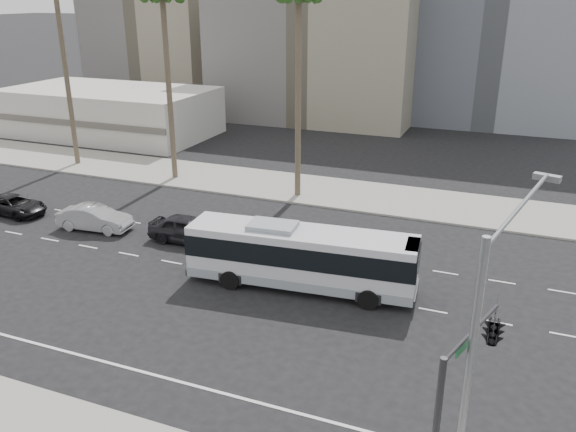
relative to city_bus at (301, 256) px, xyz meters
The scene contains 12 objects.
ground 2.73m from the city_bus, behind, with size 700.00×700.00×0.00m, color black.
sidewalk_north 15.75m from the city_bus, 97.47° to the left, with size 120.00×7.00×0.15m, color gray.
commercial_low 41.27m from the city_bus, 140.93° to the left, with size 22.00×12.16×5.00m.
midrise_beige_west 47.70m from the city_bus, 107.31° to the left, with size 24.00×18.00×18.00m, color slate.
midrise_gray_center 53.54m from the city_bus, 83.46° to the left, with size 20.00×20.00×26.00m, color slate.
midrise_beige_far 64.32m from the city_bus, 128.67° to the left, with size 18.00×16.00×15.00m, color slate.
city_bus is the anchor object (origin of this frame).
car_a 9.20m from the city_bus, 160.84° to the left, with size 5.06×2.04×1.72m, color black.
car_b 15.67m from the city_bus, behind, with size 4.93×1.72×1.63m, color #9A9B9C.
car_c 22.86m from the city_bus, behind, with size 4.87×2.24×1.35m, color black.
streetlight_corner 15.85m from the city_bus, 52.00° to the right, with size 1.83×4.52×9.83m.
traffic_signal 14.87m from the city_bus, 47.99° to the right, with size 3.00×4.13×6.46m.
Camera 1 is at (11.69, -26.11, 14.68)m, focal length 36.50 mm.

